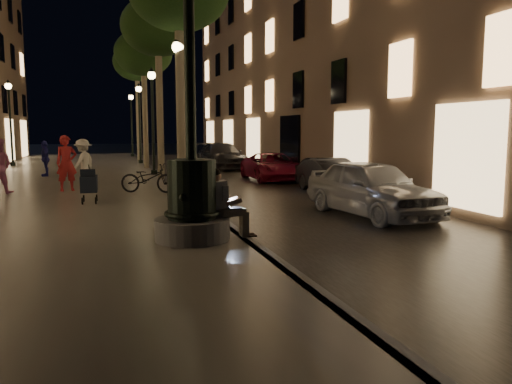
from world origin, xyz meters
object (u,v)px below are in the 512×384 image
object	(u,v)px
car_rear	(221,156)
car_fifth	(215,152)
lamp_curb_d	(132,116)
pedestrian_red	(67,163)
lamp_curb_c	(139,113)
tree_far	(137,63)
pedestrian_blue	(45,159)
car_third	(273,167)
fountain_lamppost	(192,186)
lamp_curb_b	(152,107)
pedestrian_white	(83,162)
seated_man_laptop	(224,201)
tree_third	(143,54)
car_second	(331,176)
car_front	(372,188)
lamp_left_c	(10,112)
stroller	(89,184)
bicycle	(148,178)
tree_second	(158,28)
lamp_curb_a	(179,96)

from	to	relation	value
car_rear	car_fifth	bearing A→B (deg)	79.04
lamp_curb_d	pedestrian_red	xyz separation A→B (m)	(-3.40, -21.36, -2.11)
lamp_curb_c	lamp_curb_d	bearing A→B (deg)	90.00
tree_far	pedestrian_blue	distance (m)	11.88
lamp_curb_c	car_third	size ratio (longest dim) A/B	1.10
fountain_lamppost	lamp_curb_b	size ratio (longest dim) A/B	1.08
pedestrian_white	car_third	bearing A→B (deg)	130.76
seated_man_laptop	tree_third	distance (m)	18.75
car_second	pedestrian_white	distance (m)	9.16
tree_far	lamp_curb_b	world-z (taller)	tree_far
fountain_lamppost	car_rear	xyz separation A→B (m)	(5.00, 18.85, -0.47)
seated_man_laptop	car_front	world-z (taller)	seated_man_laptop
pedestrian_blue	car_rear	bearing A→B (deg)	107.04
car_front	tree_third	bearing A→B (deg)	99.84
lamp_left_c	car_third	xyz separation A→B (m)	(12.06, -10.26, -2.63)
stroller	car_front	distance (m)	7.73
lamp_curb_c	car_front	size ratio (longest dim) A/B	1.10
fountain_lamppost	car_second	xyz separation A→B (m)	(6.20, 6.97, -0.60)
lamp_curb_c	car_third	distance (m)	11.69
tree_far	pedestrian_white	size ratio (longest dim) A/B	4.43
car_second	seated_man_laptop	bearing A→B (deg)	-128.77
lamp_curb_c	car_second	bearing A→B (deg)	-69.90
lamp_curb_d	lamp_curb_c	bearing A→B (deg)	-90.00
lamp_left_c	car_front	distance (m)	22.95
tree_far	stroller	world-z (taller)	tree_far
lamp_curb_b	lamp_left_c	distance (m)	10.70
lamp_curb_b	bicycle	world-z (taller)	lamp_curb_b
seated_man_laptop	pedestrian_white	xyz separation A→B (m)	(-2.85, 10.53, 0.14)
seated_man_laptop	stroller	size ratio (longest dim) A/B	1.24
lamp_curb_d	tree_second	bearing A→B (deg)	-89.68
pedestrian_white	bicycle	world-z (taller)	pedestrian_white
fountain_lamppost	lamp_curb_d	size ratio (longest dim) A/B	1.08
fountain_lamppost	lamp_left_c	size ratio (longest dim) A/B	1.08
car_rear	tree_second	bearing A→B (deg)	-122.99
bicycle	tree_third	bearing A→B (deg)	18.40
tree_far	lamp_left_c	world-z (taller)	tree_far
fountain_lamppost	tree_second	bearing A→B (deg)	86.19
car_fifth	pedestrian_blue	world-z (taller)	pedestrian_blue
tree_second	tree_far	bearing A→B (deg)	90.10
tree_third	car_front	distance (m)	17.18
tree_third	pedestrian_red	bearing A→B (deg)	-109.94
car_second	stroller	bearing A→B (deg)	-169.73
lamp_curb_d	car_rear	distance (m)	12.20
tree_third	car_front	bearing A→B (deg)	-74.32
stroller	pedestrian_red	world-z (taller)	pedestrian_red
lamp_curb_c	car_second	xyz separation A→B (m)	(5.50, -15.03, -2.62)
lamp_curb_a	lamp_left_c	size ratio (longest dim) A/B	1.00
lamp_left_c	bicycle	xyz separation A→B (m)	(6.25, -14.67, -2.56)
lamp_curb_d	stroller	size ratio (longest dim) A/B	4.50
seated_man_laptop	bicycle	bearing A→B (deg)	95.97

